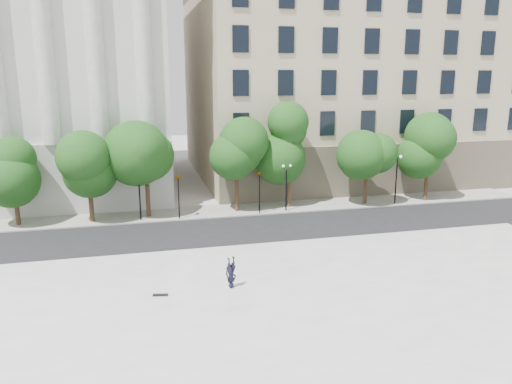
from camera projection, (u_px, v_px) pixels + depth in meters
ground at (282, 374)px, 19.47m from camera, size 160.00×160.00×0.00m
plaza at (263, 332)px, 22.25m from camera, size 44.00×22.00×0.45m
street at (211, 234)px, 36.48m from camera, size 60.00×8.00×0.02m
far_sidewalk at (200, 212)px, 42.14m from camera, size 60.00×4.00×0.12m
building_west at (5, 59)px, 49.01m from camera, size 31.50×27.65×25.60m
building_east at (351, 77)px, 58.33m from camera, size 36.00×26.15×23.00m
traffic_light_west at (178, 175)px, 39.25m from camera, size 0.96×1.86×4.24m
traffic_light_east at (259, 172)px, 40.81m from camera, size 0.62×1.68×4.16m
person_lying at (231, 283)px, 26.27m from camera, size 1.16×1.81×0.46m
skateboard at (160, 295)px, 25.35m from camera, size 0.79×0.35×0.08m
street_trees at (214, 155)px, 40.79m from camera, size 38.62×4.98×7.89m
lamp_posts at (203, 182)px, 40.17m from camera, size 37.25×0.28×4.53m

